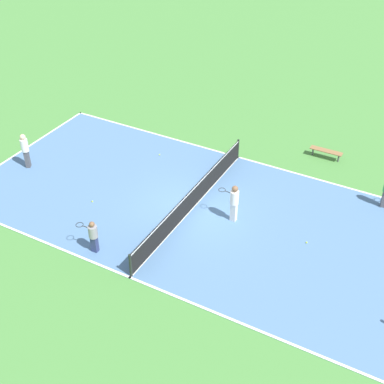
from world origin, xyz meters
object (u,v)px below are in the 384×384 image
(tennis_net, at_px, (192,198))
(tennis_ball_right_alley, at_px, (92,201))
(bench, at_px, (326,151))
(player_near_white, at_px, (234,201))
(player_baseline_gray, at_px, (93,235))
(player_far_white, at_px, (25,148))
(tennis_ball_left_sideline, at_px, (307,242))
(tennis_ball_midcourt, at_px, (160,155))

(tennis_net, bearing_deg, tennis_ball_right_alley, -67.24)
(bench, height_order, player_near_white, player_near_white)
(tennis_net, height_order, bench, tennis_net)
(tennis_net, relative_size, bench, 5.92)
(player_baseline_gray, bearing_deg, player_near_white, -135.23)
(player_far_white, xyz_separation_m, tennis_ball_left_sideline, (-1.09, 13.72, -1.00))
(player_baseline_gray, bearing_deg, player_far_white, -30.28)
(bench, relative_size, tennis_ball_midcourt, 23.67)
(player_baseline_gray, bearing_deg, bench, -121.06)
(tennis_net, height_order, player_far_white, player_far_white)
(tennis_net, relative_size, tennis_ball_right_alley, 140.16)
(bench, bearing_deg, tennis_ball_midcourt, -152.91)
(player_baseline_gray, relative_size, tennis_ball_midcourt, 21.36)
(player_baseline_gray, distance_m, tennis_ball_midcourt, 7.51)
(tennis_ball_midcourt, bearing_deg, player_baseline_gray, 11.69)
(tennis_net, height_order, player_baseline_gray, player_baseline_gray)
(player_baseline_gray, xyz_separation_m, player_near_white, (-4.37, 3.94, 0.19))
(bench, relative_size, player_baseline_gray, 1.11)
(tennis_ball_left_sideline, bearing_deg, bench, -168.92)
(player_baseline_gray, relative_size, player_far_white, 0.81)
(tennis_ball_left_sideline, bearing_deg, tennis_ball_right_alley, -78.28)
(tennis_ball_left_sideline, bearing_deg, tennis_ball_midcourt, -108.29)
(tennis_ball_left_sideline, bearing_deg, player_near_white, -88.76)
(tennis_ball_midcourt, bearing_deg, tennis_ball_right_alley, -6.69)
(bench, bearing_deg, tennis_ball_right_alley, -132.85)
(tennis_ball_right_alley, bearing_deg, tennis_ball_left_sideline, 101.72)
(tennis_net, bearing_deg, tennis_ball_left_sideline, 92.19)
(player_near_white, bearing_deg, tennis_ball_left_sideline, -174.36)
(bench, relative_size, player_near_white, 0.92)
(player_far_white, height_order, tennis_ball_left_sideline, player_far_white)
(player_baseline_gray, relative_size, tennis_ball_right_alley, 21.36)
(tennis_ball_right_alley, bearing_deg, player_near_white, 107.07)
(bench, height_order, tennis_ball_right_alley, bench)
(player_near_white, xyz_separation_m, player_far_white, (1.02, -10.49, 0.02))
(bench, xyz_separation_m, player_near_white, (6.71, -1.92, 0.65))
(bench, distance_m, tennis_ball_left_sideline, 6.78)
(tennis_net, distance_m, bench, 7.85)
(tennis_ball_left_sideline, height_order, tennis_ball_right_alley, same)
(tennis_ball_right_alley, height_order, tennis_ball_midcourt, same)
(tennis_ball_right_alley, bearing_deg, player_baseline_gray, 39.42)
(bench, distance_m, tennis_ball_right_alley, 11.68)
(bench, relative_size, player_far_white, 0.90)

